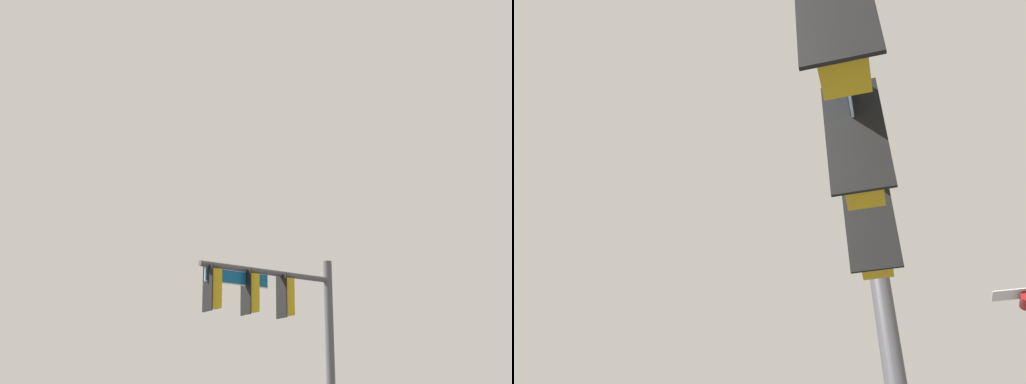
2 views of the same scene
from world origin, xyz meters
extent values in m
cylinder|color=#47474C|center=(-4.28, -5.98, 5.40)|extent=(4.64, 0.70, 0.17)
cube|color=black|center=(-4.79, -5.92, 4.73)|extent=(0.09, 0.52, 1.30)
cube|color=#B79314|center=(-4.97, -5.90, 4.73)|extent=(0.39, 0.36, 1.10)
cylinder|color=#B79314|center=(-4.97, -5.90, 5.34)|extent=(0.04, 0.04, 0.12)
cylinder|color=red|center=(-5.17, -5.88, 5.06)|extent=(0.05, 0.22, 0.22)
cylinder|color=#392D05|center=(-5.17, -5.88, 4.73)|extent=(0.05, 0.22, 0.22)
cylinder|color=black|center=(-5.17, -5.88, 4.40)|extent=(0.05, 0.22, 0.22)
cube|color=black|center=(-3.52, -6.07, 4.73)|extent=(0.09, 0.52, 1.30)
cube|color=#B79314|center=(-3.70, -6.04, 4.73)|extent=(0.39, 0.36, 1.10)
cylinder|color=#B79314|center=(-3.70, -6.04, 5.34)|extent=(0.04, 0.04, 0.12)
cylinder|color=red|center=(-3.90, -6.02, 5.06)|extent=(0.05, 0.22, 0.22)
cylinder|color=#392D05|center=(-3.90, -6.02, 4.73)|extent=(0.05, 0.22, 0.22)
cylinder|color=black|center=(-3.90, -6.02, 4.40)|extent=(0.05, 0.22, 0.22)
cube|color=black|center=(-2.25, -6.21, 4.73)|extent=(0.09, 0.52, 1.30)
cube|color=#B79314|center=(-2.43, -6.19, 4.73)|extent=(0.39, 0.36, 1.10)
cylinder|color=red|center=(-2.63, -6.17, 5.06)|extent=(0.05, 0.22, 0.22)
cylinder|color=#392D05|center=(-2.63, -6.17, 4.73)|extent=(0.05, 0.22, 0.22)
cylinder|color=black|center=(-2.63, -6.17, 4.40)|extent=(0.05, 0.22, 0.22)
cube|color=#0A4C7F|center=(-3.22, -6.10, 5.12)|extent=(2.10, 0.28, 0.36)
cube|color=white|center=(-3.22, -6.10, 5.12)|extent=(2.15, 0.27, 0.42)
camera|label=1|loc=(9.68, 9.53, 1.34)|focal=50.00mm
camera|label=2|loc=(-0.38, -6.39, 1.64)|focal=35.00mm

